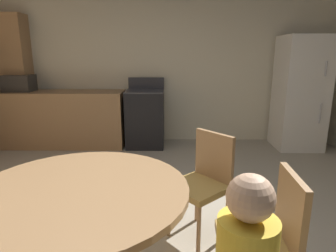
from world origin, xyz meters
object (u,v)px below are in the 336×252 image
at_px(chair_northeast, 204,179).
at_px(chair_east, 267,236).
at_px(microwave, 19,83).
at_px(dining_table, 81,213).
at_px(oven_range, 145,118).
at_px(refrigerator, 300,93).

bearing_deg(chair_northeast, chair_east, 67.58).
distance_m(chair_east, chair_northeast, 0.80).
height_order(microwave, dining_table, microwave).
bearing_deg(oven_range, chair_northeast, -74.17).
bearing_deg(chair_east, chair_northeast, -67.58).
xyz_separation_m(oven_range, chair_northeast, (0.69, -2.43, 0.03)).
bearing_deg(dining_table, refrigerator, 50.42).
distance_m(oven_range, dining_table, 3.13).
relative_size(microwave, chair_northeast, 0.51).
bearing_deg(refrigerator, dining_table, -129.58).
relative_size(refrigerator, chair_east, 2.02).
bearing_deg(chair_east, microwave, -43.94).
height_order(oven_range, refrigerator, refrigerator).
bearing_deg(chair_northeast, oven_range, -115.93).
height_order(refrigerator, chair_northeast, refrigerator).
xyz_separation_m(refrigerator, microwave, (-4.46, 0.05, 0.15)).
relative_size(dining_table, chair_northeast, 1.41).
bearing_deg(dining_table, microwave, 121.56).
bearing_deg(oven_range, refrigerator, -1.26).
bearing_deg(oven_range, chair_east, -73.32).
xyz_separation_m(refrigerator, chair_east, (-1.50, -3.13, -0.38)).
distance_m(refrigerator, chair_east, 3.49).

